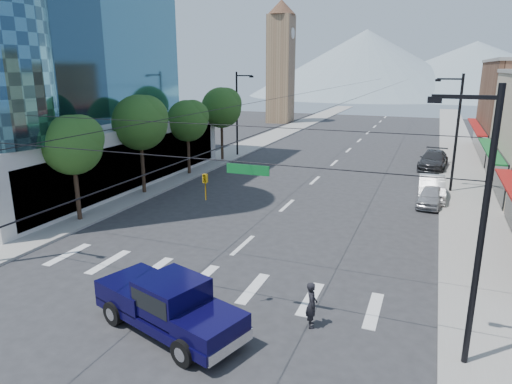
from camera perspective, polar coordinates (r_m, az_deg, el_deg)
ground at (r=20.28m, az=-8.44°, el=-12.52°), size 160.00×160.00×0.00m
sidewalk_left at (r=60.09m, az=0.44°, el=6.35°), size 4.00×120.00×0.15m
sidewalk_right at (r=56.31m, az=23.98°, el=4.42°), size 4.00×120.00×0.15m
clock_tower at (r=81.61m, az=3.12°, el=16.13°), size 4.80×4.80×20.40m
mountain_left at (r=167.22m, az=13.51°, el=15.42°), size 80.00×80.00×22.00m
mountain_right at (r=175.80m, az=25.64°, el=13.70°), size 90.00×90.00×18.00m
tree_near at (r=29.89m, az=-21.71°, el=5.71°), size 3.65×3.64×6.71m
tree_midnear at (r=35.20m, az=-14.06°, el=8.61°), size 4.09×4.09×7.52m
tree_midfar at (r=41.15m, az=-8.36°, el=8.96°), size 3.65×3.64×6.71m
tree_far at (r=47.28m, az=-4.15°, el=10.62°), size 4.09×4.09×7.52m
signal_rig at (r=17.67m, az=-10.08°, el=-0.59°), size 21.80×0.20×9.00m
lamp_pole_nw at (r=49.80m, az=-2.26°, el=10.12°), size 2.00×0.25×9.00m
lamp_pole_ne at (r=37.76m, az=23.65°, el=7.22°), size 2.00×0.25×9.00m
pickup_truck at (r=17.42m, az=-10.93°, el=-13.49°), size 6.61×4.03×2.12m
pedestrian at (r=17.58m, az=6.96°, el=-13.79°), size 0.62×0.76×1.79m
parked_car_near at (r=34.19m, az=20.99°, el=-0.53°), size 2.01×4.18×1.38m
parked_car_mid at (r=36.00m, az=21.07°, el=0.49°), size 1.99×5.23×1.70m
parked_car_far at (r=47.03m, az=21.29°, el=3.76°), size 2.92×6.09×1.71m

